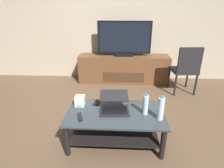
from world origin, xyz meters
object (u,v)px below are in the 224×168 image
object	(u,v)px
coffee_table	(115,121)
water_bottle_far	(146,105)
media_cabinet	(124,69)
laptop	(114,104)
water_bottle_near	(161,109)
cell_phone	(97,103)
television	(124,39)
tv_remote	(80,117)
dining_chair	(186,68)
router_box	(80,101)

from	to	relation	value
coffee_table	water_bottle_far	bearing A→B (deg)	-2.68
media_cabinet	laptop	world-z (taller)	media_cabinet
water_bottle_near	cell_phone	size ratio (longest dim) A/B	1.99
laptop	water_bottle_far	world-z (taller)	water_bottle_far
television	tv_remote	bearing A→B (deg)	-103.42
dining_chair	television	bearing A→B (deg)	154.90
coffee_table	television	xyz separation A→B (m)	(0.11, 1.97, 0.66)
coffee_table	router_box	xyz separation A→B (m)	(-0.44, 0.14, 0.19)
router_box	water_bottle_near	size ratio (longest dim) A/B	0.46
tv_remote	water_bottle_near	bearing A→B (deg)	-16.37
media_cabinet	television	distance (m)	0.64
dining_chair	laptop	xyz separation A→B (m)	(-1.26, -1.36, -0.04)
water_bottle_far	media_cabinet	bearing A→B (deg)	96.55
router_box	cell_phone	xyz separation A→B (m)	(0.20, 0.06, -0.06)
router_box	tv_remote	bearing A→B (deg)	-78.65
coffee_table	cell_phone	distance (m)	0.35
water_bottle_far	cell_phone	xyz separation A→B (m)	(-0.59, 0.22, -0.12)
router_box	water_bottle_far	xyz separation A→B (m)	(0.79, -0.16, 0.06)
water_bottle_far	cell_phone	bearing A→B (deg)	159.17
water_bottle_far	tv_remote	distance (m)	0.75
water_bottle_near	laptop	bearing A→B (deg)	159.37
media_cabinet	router_box	bearing A→B (deg)	-106.77
television	water_bottle_far	distance (m)	2.04
laptop	router_box	world-z (taller)	laptop
router_box	water_bottle_near	bearing A→B (deg)	-15.35
cell_phone	tv_remote	distance (m)	0.37
laptop	media_cabinet	bearing A→B (deg)	86.19
dining_chair	cell_phone	distance (m)	1.94
laptop	router_box	distance (m)	0.43
coffee_table	dining_chair	size ratio (longest dim) A/B	1.25
tv_remote	media_cabinet	bearing A→B (deg)	59.20
dining_chair	router_box	size ratio (longest dim) A/B	7.13
media_cabinet	router_box	size ratio (longest dim) A/B	15.08
laptop	cell_phone	bearing A→B (deg)	150.81
television	tv_remote	xyz separation A→B (m)	(-0.50, -2.10, -0.52)
television	tv_remote	distance (m)	2.22
cell_phone	television	bearing A→B (deg)	87.95
coffee_table	dining_chair	world-z (taller)	dining_chair
tv_remote	cell_phone	bearing A→B (deg)	49.67
media_cabinet	dining_chair	distance (m)	1.28
media_cabinet	water_bottle_far	xyz separation A→B (m)	(0.23, -2.01, 0.23)
media_cabinet	laptop	size ratio (longest dim) A/B	4.64
cell_phone	dining_chair	bearing A→B (deg)	48.90
television	cell_phone	world-z (taller)	television
laptop	tv_remote	distance (m)	0.43
water_bottle_far	coffee_table	bearing A→B (deg)	177.32
coffee_table	television	world-z (taller)	television
coffee_table	water_bottle_near	world-z (taller)	water_bottle_near
media_cabinet	tv_remote	xyz separation A→B (m)	(-0.50, -2.12, 0.12)
cell_phone	router_box	bearing A→B (deg)	-152.75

